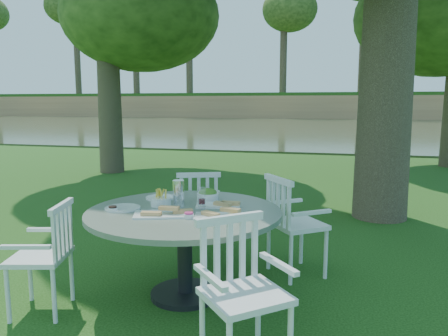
{
  "coord_description": "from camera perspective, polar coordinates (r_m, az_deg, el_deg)",
  "views": [
    {
      "loc": [
        1.21,
        -4.35,
        1.56
      ],
      "look_at": [
        0.0,
        0.2,
        0.85
      ],
      "focal_mm": 35.0,
      "sensor_mm": 36.0,
      "label": 1
    }
  ],
  "objects": [
    {
      "name": "river",
      "position": [
        27.42,
        12.41,
        5.09
      ],
      "size": [
        100.0,
        28.0,
        0.12
      ],
      "primitive_type": "cube",
      "color": "#333B23",
      "rests_on": "ground"
    },
    {
      "name": "ground",
      "position": [
        4.77,
        -0.63,
        -10.49
      ],
      "size": [
        140.0,
        140.0,
        0.0
      ],
      "primitive_type": "plane",
      "color": "#10360B",
      "rests_on": "ground"
    },
    {
      "name": "table",
      "position": [
        3.51,
        -5.2,
        -7.38
      ],
      "size": [
        1.54,
        1.54,
        0.72
      ],
      "color": "black",
      "rests_on": "ground"
    },
    {
      "name": "chair_se",
      "position": [
        2.66,
        1.84,
        -14.42
      ],
      "size": [
        0.61,
        0.61,
        0.89
      ],
      "rotation": [
        0.0,
        0.0,
        0.73
      ],
      "color": "white",
      "rests_on": "ground"
    },
    {
      "name": "chair_nw",
      "position": [
        4.49,
        -3.34,
        -4.97
      ],
      "size": [
        0.55,
        0.54,
        0.87
      ],
      "rotation": [
        0.0,
        0.0,
        -2.78
      ],
      "color": "white",
      "rests_on": "ground"
    },
    {
      "name": "far_bank",
      "position": [
        45.83,
        14.14,
        15.43
      ],
      "size": [
        100.0,
        18.0,
        15.2
      ],
      "color": "#A5754D",
      "rests_on": "ground"
    },
    {
      "name": "tableware",
      "position": [
        3.59,
        -5.63,
        -4.48
      ],
      "size": [
        1.14,
        0.86,
        0.2
      ],
      "color": "white",
      "rests_on": "table"
    },
    {
      "name": "chair_ne",
      "position": [
        3.97,
        8.41,
        -6.49
      ],
      "size": [
        0.62,
        0.62,
        0.91
      ],
      "rotation": [
        0.0,
        0.0,
        -4.06
      ],
      "color": "white",
      "rests_on": "ground"
    },
    {
      "name": "chair_sw",
      "position": [
        3.52,
        -21.74,
        -9.8
      ],
      "size": [
        0.49,
        0.5,
        0.83
      ],
      "rotation": [
        0.0,
        0.0,
        -1.31
      ],
      "color": "white",
      "rests_on": "ground"
    }
  ]
}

